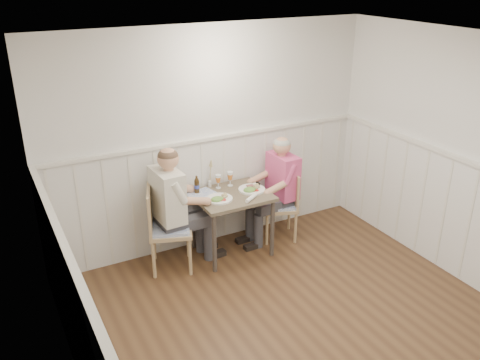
% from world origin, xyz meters
% --- Properties ---
extents(ground_plane, '(4.50, 4.50, 0.00)m').
position_xyz_m(ground_plane, '(0.00, 0.00, 0.00)').
color(ground_plane, '#462D1B').
extents(room_shell, '(4.04, 4.54, 2.60)m').
position_xyz_m(room_shell, '(0.00, 0.00, 1.52)').
color(room_shell, silver).
rests_on(room_shell, ground).
extents(wainscot, '(4.00, 4.49, 1.34)m').
position_xyz_m(wainscot, '(0.00, 0.69, 0.69)').
color(wainscot, silver).
rests_on(wainscot, ground).
extents(dining_table, '(0.84, 0.70, 0.75)m').
position_xyz_m(dining_table, '(0.05, 1.84, 0.64)').
color(dining_table, '#4B4037').
rests_on(dining_table, ground).
extents(chair_right, '(0.53, 0.53, 0.88)m').
position_xyz_m(chair_right, '(0.77, 1.86, 0.47)').
color(chair_right, tan).
rests_on(chair_right, ground).
extents(chair_left, '(0.58, 0.58, 0.97)m').
position_xyz_m(chair_left, '(-0.76, 1.88, 0.53)').
color(chair_left, tan).
rests_on(chair_left, ground).
extents(man_in_pink, '(0.63, 0.44, 1.33)m').
position_xyz_m(man_in_pink, '(0.73, 1.89, 0.56)').
color(man_in_pink, '#3F3F47').
rests_on(man_in_pink, ground).
extents(diner_cream, '(0.68, 0.47, 1.43)m').
position_xyz_m(diner_cream, '(-0.66, 1.89, 0.60)').
color(diner_cream, '#3F3F47').
rests_on(diner_cream, ground).
extents(plate_man, '(0.31, 0.31, 0.08)m').
position_xyz_m(plate_man, '(0.29, 1.82, 0.78)').
color(plate_man, white).
rests_on(plate_man, dining_table).
extents(plate_diner, '(0.30, 0.30, 0.07)m').
position_xyz_m(plate_diner, '(-0.15, 1.76, 0.77)').
color(plate_diner, white).
rests_on(plate_diner, dining_table).
extents(beer_glass_a, '(0.07, 0.07, 0.18)m').
position_xyz_m(beer_glass_a, '(0.14, 2.06, 0.87)').
color(beer_glass_a, silver).
rests_on(beer_glass_a, dining_table).
extents(beer_glass_b, '(0.07, 0.07, 0.17)m').
position_xyz_m(beer_glass_b, '(-0.01, 2.06, 0.86)').
color(beer_glass_b, silver).
rests_on(beer_glass_b, dining_table).
extents(beer_bottle, '(0.06, 0.06, 0.21)m').
position_xyz_m(beer_bottle, '(-0.29, 2.05, 0.84)').
color(beer_bottle, '#32220F').
rests_on(beer_bottle, dining_table).
extents(rolled_napkin, '(0.20, 0.15, 0.04)m').
position_xyz_m(rolled_napkin, '(0.17, 1.60, 0.77)').
color(rolled_napkin, white).
rests_on(rolled_napkin, dining_table).
extents(grass_vase, '(0.04, 0.04, 0.35)m').
position_xyz_m(grass_vase, '(-0.08, 2.15, 0.91)').
color(grass_vase, silver).
rests_on(grass_vase, dining_table).
extents(gingham_mat, '(0.36, 0.31, 0.01)m').
position_xyz_m(gingham_mat, '(-0.25, 2.00, 0.75)').
color(gingham_mat, '#4F69AF').
rests_on(gingham_mat, dining_table).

